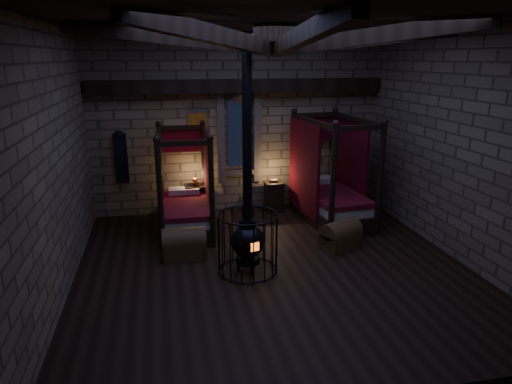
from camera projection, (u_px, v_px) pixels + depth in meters
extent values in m
cube|color=black|center=(273.00, 267.00, 8.37)|extent=(7.00, 7.00, 0.01)
cube|color=#847054|center=(239.00, 126.00, 11.05)|extent=(7.00, 0.02, 4.20)
cube|color=#847054|center=(361.00, 226.00, 4.49)|extent=(7.00, 0.02, 4.20)
cube|color=#847054|center=(56.00, 164.00, 7.08)|extent=(0.02, 7.00, 4.20)
cube|color=#847054|center=(457.00, 147.00, 8.47)|extent=(0.02, 7.00, 4.20)
cube|color=black|center=(276.00, 24.00, 7.17)|extent=(7.00, 7.00, 0.01)
cube|color=black|center=(240.00, 86.00, 10.62)|extent=(6.86, 0.35, 0.30)
cylinder|color=black|center=(275.00, 34.00, 7.22)|extent=(0.70, 0.70, 0.25)
cube|color=black|center=(239.00, 134.00, 11.06)|extent=(0.55, 0.04, 1.60)
cube|color=maroon|center=(198.00, 127.00, 10.82)|extent=(0.45, 0.03, 0.65)
cube|color=black|center=(121.00, 158.00, 10.53)|extent=(0.30, 0.10, 1.15)
cube|color=black|center=(348.00, 149.00, 11.65)|extent=(0.30, 0.10, 1.15)
cube|color=black|center=(186.00, 223.00, 10.06)|extent=(1.12, 2.10, 0.36)
cube|color=beige|center=(186.00, 211.00, 9.98)|extent=(1.00, 1.94, 0.22)
cube|color=maroon|center=(185.00, 205.00, 9.94)|extent=(1.06, 1.98, 0.10)
cube|color=beige|center=(184.00, 191.00, 10.63)|extent=(0.71, 0.36, 0.14)
cube|color=#610814|center=(181.00, 140.00, 10.55)|extent=(1.10, 0.08, 0.55)
cylinder|color=black|center=(160.00, 198.00, 8.77)|extent=(0.11, 0.11, 2.19)
cylinder|color=black|center=(161.00, 173.00, 10.65)|extent=(0.11, 0.11, 2.19)
cylinder|color=black|center=(212.00, 195.00, 8.95)|extent=(0.11, 0.11, 2.19)
cylinder|color=black|center=(204.00, 171.00, 10.83)|extent=(0.11, 0.11, 2.19)
cube|color=#610814|center=(159.00, 178.00, 9.97)|extent=(0.09, 1.50, 1.94)
cube|color=#610814|center=(208.00, 176.00, 10.16)|extent=(0.09, 1.50, 1.94)
cube|color=black|center=(331.00, 213.00, 10.66)|extent=(1.38, 2.37, 0.39)
cube|color=beige|center=(331.00, 200.00, 10.57)|extent=(1.24, 2.18, 0.24)
cube|color=maroon|center=(332.00, 194.00, 10.53)|extent=(1.31, 2.23, 0.11)
cube|color=beige|center=(317.00, 181.00, 11.26)|extent=(0.80, 0.45, 0.15)
cube|color=#610814|center=(314.00, 128.00, 11.17)|extent=(1.20, 0.16, 0.60)
cylinder|color=black|center=(333.00, 185.00, 9.22)|extent=(0.12, 0.12, 2.40)
cylinder|color=black|center=(293.00, 163.00, 11.22)|extent=(0.12, 0.12, 2.40)
cylinder|color=black|center=(380.00, 181.00, 9.53)|extent=(0.12, 0.12, 2.40)
cylinder|color=black|center=(333.00, 160.00, 11.53)|extent=(0.12, 0.12, 2.40)
cube|color=#610814|center=(304.00, 167.00, 10.50)|extent=(0.22, 1.64, 2.13)
cube|color=#610814|center=(349.00, 164.00, 10.82)|extent=(0.22, 1.64, 2.13)
cube|color=brown|center=(185.00, 249.00, 8.73)|extent=(0.84, 0.53, 0.34)
cylinder|color=brown|center=(184.00, 241.00, 8.68)|extent=(0.84, 0.53, 0.50)
cube|color=#B57F37|center=(164.00, 250.00, 8.66)|extent=(0.07, 0.52, 0.36)
cube|color=#B57F37|center=(205.00, 248.00, 8.79)|extent=(0.07, 0.52, 0.36)
cube|color=brown|center=(340.00, 240.00, 9.16)|extent=(0.92, 0.77, 0.33)
cylinder|color=brown|center=(341.00, 233.00, 9.11)|extent=(0.92, 0.77, 0.48)
cube|color=#B57F37|center=(327.00, 244.00, 8.95)|extent=(0.25, 0.48, 0.35)
cube|color=#B57F37|center=(353.00, 236.00, 9.37)|extent=(0.25, 0.48, 0.35)
cube|color=black|center=(196.00, 202.00, 10.91)|extent=(0.47, 0.45, 0.74)
cube|color=black|center=(195.00, 186.00, 10.80)|extent=(0.51, 0.49, 0.04)
cylinder|color=#B57F37|center=(195.00, 182.00, 10.77)|extent=(0.11, 0.11, 0.17)
cube|color=black|center=(274.00, 197.00, 11.30)|extent=(0.43, 0.41, 0.71)
cube|color=black|center=(274.00, 183.00, 11.19)|extent=(0.47, 0.45, 0.04)
cube|color=brown|center=(274.00, 181.00, 11.18)|extent=(0.18, 0.13, 0.05)
cylinder|color=black|center=(248.00, 259.00, 8.12)|extent=(0.43, 0.43, 0.11)
sphere|color=black|center=(248.00, 241.00, 8.01)|extent=(0.60, 0.60, 0.60)
cylinder|color=black|center=(248.00, 224.00, 7.92)|extent=(0.30, 0.30, 0.15)
cube|color=#FF5914|center=(255.00, 247.00, 7.76)|extent=(0.15, 0.06, 0.15)
cylinder|color=black|center=(247.00, 133.00, 7.47)|extent=(0.16, 0.16, 3.08)
torus|color=black|center=(248.00, 269.00, 8.17)|extent=(1.07, 1.07, 0.03)
torus|color=black|center=(248.00, 215.00, 7.88)|extent=(1.07, 1.07, 0.03)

